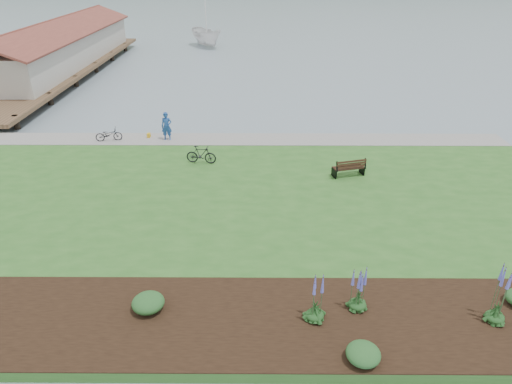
% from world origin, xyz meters
% --- Properties ---
extents(ground, '(600.00, 600.00, 0.00)m').
position_xyz_m(ground, '(0.00, 0.00, 0.00)').
color(ground, slate).
rests_on(ground, ground).
extents(lawn, '(34.00, 20.00, 0.40)m').
position_xyz_m(lawn, '(0.00, -2.00, 0.20)').
color(lawn, '#295C20').
rests_on(lawn, ground).
extents(shoreline_path, '(34.00, 2.20, 0.03)m').
position_xyz_m(shoreline_path, '(0.00, 6.90, 0.42)').
color(shoreline_path, gray).
rests_on(shoreline_path, lawn).
extents(garden_bed, '(24.00, 4.40, 0.04)m').
position_xyz_m(garden_bed, '(3.00, -9.80, 0.42)').
color(garden_bed, black).
rests_on(garden_bed, lawn).
extents(pier_pavilion, '(8.00, 36.00, 5.40)m').
position_xyz_m(pier_pavilion, '(-20.00, 27.52, 2.64)').
color(pier_pavilion, '#4C3826').
rests_on(pier_pavilion, ground).
extents(park_bench, '(1.84, 1.12, 1.06)m').
position_xyz_m(park_bench, '(5.86, 1.33, 0.93)').
color(park_bench, black).
rests_on(park_bench, lawn).
extents(person, '(0.80, 0.55, 2.18)m').
position_xyz_m(person, '(-5.02, 6.79, 1.49)').
color(person, '#1E468D').
rests_on(person, lawn).
extents(bicycle_a, '(0.91, 1.76, 0.88)m').
position_xyz_m(bicycle_a, '(-8.78, 6.59, 0.84)').
color(bicycle_a, black).
rests_on(bicycle_a, lawn).
extents(bicycle_b, '(0.76, 1.81, 1.06)m').
position_xyz_m(bicycle_b, '(-2.39, 3.06, 0.93)').
color(bicycle_b, black).
rests_on(bicycle_b, lawn).
extents(sailboat, '(15.74, 15.80, 29.80)m').
position_xyz_m(sailboat, '(-6.15, 43.36, 0.00)').
color(sailboat, silver).
rests_on(sailboat, ground).
extents(pannier, '(0.20, 0.30, 0.31)m').
position_xyz_m(pannier, '(-6.35, 7.20, 0.55)').
color(pannier, gold).
rests_on(pannier, lawn).
extents(echium_0, '(0.62, 0.62, 1.92)m').
position_xyz_m(echium_0, '(2.80, -9.75, 1.15)').
color(echium_0, '#163D17').
rests_on(echium_0, garden_bed).
extents(echium_1, '(0.62, 0.62, 1.84)m').
position_xyz_m(echium_1, '(4.30, -9.23, 1.21)').
color(echium_1, '#163D17').
rests_on(echium_1, garden_bed).
extents(echium_2, '(0.62, 0.62, 2.28)m').
position_xyz_m(echium_2, '(8.70, -9.81, 1.37)').
color(echium_2, '#163D17').
rests_on(echium_2, garden_bed).
extents(shrub_0, '(1.11, 1.11, 0.55)m').
position_xyz_m(shrub_0, '(-2.79, -9.33, 0.72)').
color(shrub_0, '#1E4C21').
rests_on(shrub_0, garden_bed).
extents(shrub_1, '(1.04, 1.04, 0.52)m').
position_xyz_m(shrub_1, '(4.04, -11.50, 0.70)').
color(shrub_1, '#1E4C21').
rests_on(shrub_1, garden_bed).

